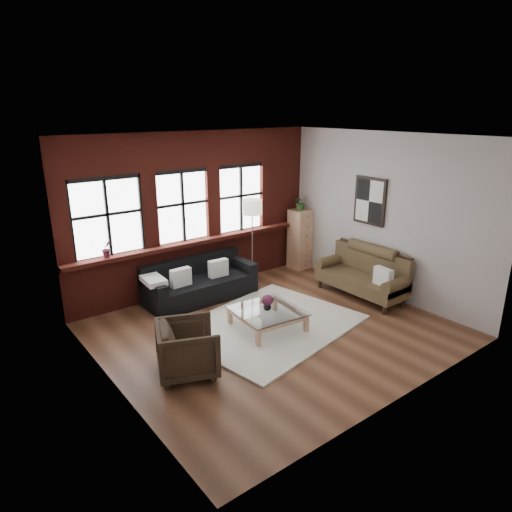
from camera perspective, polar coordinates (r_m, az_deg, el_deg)
floor at (r=7.90m, az=2.11°, el=-9.17°), size 5.50×5.50×0.00m
ceiling at (r=7.03m, az=2.42°, el=14.66°), size 5.50×5.50×0.00m
wall_back at (r=9.31m, az=-7.68°, el=5.41°), size 5.50×0.00×5.50m
wall_front at (r=5.72m, az=18.50°, el=-3.57°), size 5.50×0.00×5.50m
wall_left at (r=6.02m, az=-18.35°, el=-2.50°), size 0.00×5.00×5.00m
wall_right at (r=9.26m, az=15.50°, el=4.85°), size 0.00×5.00×5.00m
brick_backwall at (r=9.25m, az=-7.49°, el=5.35°), size 5.50×0.12×3.20m
sill_ledge at (r=9.32m, az=-7.07°, el=1.90°), size 5.50×0.30×0.08m
window_left at (r=8.50m, az=-18.11°, el=4.49°), size 1.38×0.10×1.50m
window_mid at (r=9.09m, az=-9.20°, el=6.01°), size 1.38×0.10×1.50m
window_right at (r=9.82m, az=-1.98°, el=7.12°), size 1.38×0.10×1.50m
wall_poster at (r=9.37m, az=14.06°, el=6.68°), size 0.05×0.74×0.94m
shag_rug at (r=8.03m, az=1.59°, el=-8.57°), size 3.32×2.82×0.03m
dark_sofa at (r=9.02m, az=-7.00°, el=-2.97°), size 2.20×0.89×0.80m
pillow_a at (r=8.66m, az=-9.38°, el=-2.65°), size 0.40×0.15×0.34m
pillow_b at (r=9.05m, az=-4.73°, el=-1.52°), size 0.40×0.15×0.34m
vintage_settee at (r=9.25m, az=13.02°, el=-2.05°), size 0.84×1.90×1.01m
pillow_settee at (r=8.82m, az=15.62°, el=-2.52°), size 0.17×0.39×0.34m
armchair at (r=6.62m, az=-8.55°, el=-11.39°), size 1.09×1.08×0.77m
coffee_table at (r=7.86m, az=1.42°, el=-7.94°), size 1.17×1.17×0.36m
vase at (r=7.76m, az=1.43°, el=-6.30°), size 0.14×0.14×0.14m
flowers at (r=7.71m, az=1.44°, el=-5.55°), size 0.19×0.19×0.19m
drawer_chest at (r=10.66m, az=5.49°, el=2.12°), size 0.43×0.43×1.39m
potted_plant_top at (r=10.46m, az=5.63°, el=6.70°), size 0.35×0.32×0.35m
floor_lamp at (r=9.45m, az=-0.48°, el=2.01°), size 0.40×0.40×2.00m
sill_plant at (r=8.47m, az=-18.17°, el=0.90°), size 0.21×0.19×0.33m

